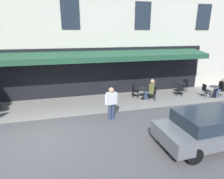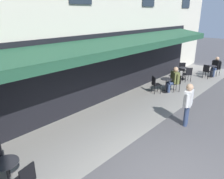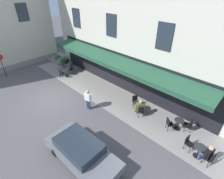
{
  "view_description": "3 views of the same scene",
  "coord_description": "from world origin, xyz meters",
  "px_view_note": "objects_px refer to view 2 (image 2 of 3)",
  "views": [
    {
      "loc": [
        -1.18,
        7.18,
        4.16
      ],
      "look_at": [
        -3.74,
        -2.95,
        0.93
      ],
      "focal_mm": 29.79,
      "sensor_mm": 36.0,
      "label": 1
    },
    {
      "loc": [
        4.13,
        1.77,
        4.05
      ],
      "look_at": [
        -2.15,
        -3.81,
        1.06
      ],
      "focal_mm": 34.69,
      "sensor_mm": 36.0,
      "label": 2
    },
    {
      "loc": [
        -11.54,
        4.95,
        8.06
      ],
      "look_at": [
        -4.02,
        -2.67,
        1.33
      ],
      "focal_mm": 27.41,
      "sensor_mm": 36.0,
      "label": 3
    }
  ],
  "objects_px": {
    "cafe_chair_black_by_window": "(25,178)",
    "cafe_chair_black_kerbside": "(155,83)",
    "cafe_table_streetside": "(183,72)",
    "cafe_chair_black_facing_street": "(207,70)",
    "cafe_chair_black_corner_right": "(182,68)",
    "seated_companion_in_olive": "(174,79)",
    "walking_pedestrian_in_white": "(188,102)",
    "cafe_chair_black_near_door": "(217,68)",
    "seated_patron_in_black": "(216,66)",
    "cafe_chair_black_corner_left": "(177,82)",
    "cafe_table_near_entrance": "(7,171)",
    "cafe_table_mid_terrace": "(166,83)",
    "cafe_chair_black_under_awning": "(188,73)",
    "cafe_table_far_end": "(211,70)"
  },
  "relations": [
    {
      "from": "cafe_chair_black_by_window",
      "to": "cafe_chair_black_kerbside",
      "type": "relative_size",
      "value": 1.0
    },
    {
      "from": "cafe_chair_black_kerbside",
      "to": "cafe_table_streetside",
      "type": "bearing_deg",
      "value": -179.72
    },
    {
      "from": "cafe_chair_black_by_window",
      "to": "cafe_chair_black_facing_street",
      "type": "relative_size",
      "value": 1.0
    },
    {
      "from": "cafe_chair_black_corner_right",
      "to": "seated_companion_in_olive",
      "type": "xyz_separation_m",
      "value": [
        3.14,
        0.94,
        0.17
      ]
    },
    {
      "from": "cafe_table_streetside",
      "to": "walking_pedestrian_in_white",
      "type": "xyz_separation_m",
      "value": [
        5.7,
        2.71,
        0.47
      ]
    },
    {
      "from": "cafe_chair_black_corner_right",
      "to": "cafe_table_streetside",
      "type": "bearing_deg",
      "value": 31.32
    },
    {
      "from": "cafe_chair_black_near_door",
      "to": "cafe_chair_black_corner_right",
      "type": "bearing_deg",
      "value": -42.9
    },
    {
      "from": "cafe_table_streetside",
      "to": "seated_patron_in_black",
      "type": "relative_size",
      "value": 0.58
    },
    {
      "from": "cafe_chair_black_corner_left",
      "to": "cafe_chair_black_near_door",
      "type": "distance_m",
      "value": 4.8
    },
    {
      "from": "cafe_table_near_entrance",
      "to": "cafe_table_streetside",
      "type": "bearing_deg",
      "value": -175.79
    },
    {
      "from": "cafe_table_streetside",
      "to": "cafe_chair_black_facing_street",
      "type": "distance_m",
      "value": 1.54
    },
    {
      "from": "cafe_chair_black_near_door",
      "to": "cafe_table_streetside",
      "type": "bearing_deg",
      "value": -29.82
    },
    {
      "from": "cafe_table_mid_terrace",
      "to": "cafe_chair_black_under_awning",
      "type": "relative_size",
      "value": 0.82
    },
    {
      "from": "cafe_chair_black_corner_left",
      "to": "seated_patron_in_black",
      "type": "bearing_deg",
      "value": 173.2
    },
    {
      "from": "cafe_chair_black_facing_street",
      "to": "cafe_chair_black_corner_right",
      "type": "bearing_deg",
      "value": -68.5
    },
    {
      "from": "cafe_table_near_entrance",
      "to": "walking_pedestrian_in_white",
      "type": "distance_m",
      "value": 6.18
    },
    {
      "from": "cafe_chair_black_corner_left",
      "to": "seated_patron_in_black",
      "type": "distance_m",
      "value": 4.59
    },
    {
      "from": "cafe_chair_black_corner_right",
      "to": "cafe_chair_black_near_door",
      "type": "bearing_deg",
      "value": 137.1
    },
    {
      "from": "walking_pedestrian_in_white",
      "to": "cafe_table_streetside",
      "type": "bearing_deg",
      "value": -154.56
    },
    {
      "from": "cafe_table_streetside",
      "to": "cafe_chair_black_facing_street",
      "type": "height_order",
      "value": "cafe_chair_black_facing_street"
    },
    {
      "from": "cafe_chair_black_by_window",
      "to": "seated_companion_in_olive",
      "type": "height_order",
      "value": "seated_companion_in_olive"
    },
    {
      "from": "cafe_table_streetside",
      "to": "seated_companion_in_olive",
      "type": "height_order",
      "value": "seated_companion_in_olive"
    },
    {
      "from": "cafe_chair_black_by_window",
      "to": "cafe_chair_black_corner_right",
      "type": "height_order",
      "value": "same"
    },
    {
      "from": "cafe_table_mid_terrace",
      "to": "cafe_chair_black_corner_right",
      "type": "relative_size",
      "value": 0.82
    },
    {
      "from": "cafe_chair_black_corner_left",
      "to": "seated_companion_in_olive",
      "type": "height_order",
      "value": "seated_companion_in_olive"
    },
    {
      "from": "cafe_table_mid_terrace",
      "to": "cafe_chair_black_facing_street",
      "type": "relative_size",
      "value": 0.82
    },
    {
      "from": "cafe_table_far_end",
      "to": "cafe_chair_black_near_door",
      "type": "xyz_separation_m",
      "value": [
        -0.61,
        0.16,
        0.06
      ]
    },
    {
      "from": "cafe_chair_black_kerbside",
      "to": "seated_patron_in_black",
      "type": "bearing_deg",
      "value": 167.26
    },
    {
      "from": "cafe_chair_black_kerbside",
      "to": "cafe_table_far_end",
      "type": "xyz_separation_m",
      "value": [
        -5.19,
        1.16,
        -0.06
      ]
    },
    {
      "from": "cafe_chair_black_under_awning",
      "to": "walking_pedestrian_in_white",
      "type": "distance_m",
      "value": 5.76
    },
    {
      "from": "cafe_table_streetside",
      "to": "cafe_chair_black_under_awning",
      "type": "xyz_separation_m",
      "value": [
        0.41,
        0.48,
        0.06
      ]
    },
    {
      "from": "cafe_table_mid_terrace",
      "to": "cafe_table_streetside",
      "type": "relative_size",
      "value": 1.0
    },
    {
      "from": "cafe_chair_black_kerbside",
      "to": "cafe_table_streetside",
      "type": "relative_size",
      "value": 1.21
    },
    {
      "from": "cafe_chair_black_by_window",
      "to": "cafe_table_streetside",
      "type": "distance_m",
      "value": 11.52
    },
    {
      "from": "cafe_table_mid_terrace",
      "to": "cafe_chair_black_under_awning",
      "type": "xyz_separation_m",
      "value": [
        -2.53,
        0.11,
        0.06
      ]
    },
    {
      "from": "cafe_chair_black_by_window",
      "to": "seated_companion_in_olive",
      "type": "xyz_separation_m",
      "value": [
        -8.82,
        -0.86,
        0.17
      ]
    },
    {
      "from": "cafe_chair_black_kerbside",
      "to": "cafe_table_streetside",
      "type": "height_order",
      "value": "cafe_chair_black_kerbside"
    },
    {
      "from": "cafe_table_mid_terrace",
      "to": "cafe_table_far_end",
      "type": "distance_m",
      "value": 4.73
    },
    {
      "from": "cafe_chair_black_under_awning",
      "to": "seated_companion_in_olive",
      "type": "bearing_deg",
      "value": 3.33
    },
    {
      "from": "cafe_chair_black_corner_left",
      "to": "cafe_chair_black_under_awning",
      "type": "distance_m",
      "value": 2.04
    },
    {
      "from": "cafe_table_far_end",
      "to": "cafe_table_mid_terrace",
      "type": "bearing_deg",
      "value": -9.79
    },
    {
      "from": "cafe_table_near_entrance",
      "to": "cafe_chair_black_corner_right",
      "type": "distance_m",
      "value": 12.17
    },
    {
      "from": "cafe_table_streetside",
      "to": "walking_pedestrian_in_white",
      "type": "bearing_deg",
      "value": 25.44
    },
    {
      "from": "cafe_chair_black_kerbside",
      "to": "cafe_chair_black_corner_right",
      "type": "height_order",
      "value": "same"
    },
    {
      "from": "seated_companion_in_olive",
      "to": "walking_pedestrian_in_white",
      "type": "xyz_separation_m",
      "value": [
        3.09,
        2.1,
        0.24
      ]
    },
    {
      "from": "cafe_chair_black_under_awning",
      "to": "cafe_table_far_end",
      "type": "xyz_separation_m",
      "value": [
        -2.13,
        0.69,
        -0.06
      ]
    },
    {
      "from": "cafe_chair_black_corner_right",
      "to": "seated_companion_in_olive",
      "type": "distance_m",
      "value": 3.29
    },
    {
      "from": "cafe_table_mid_terrace",
      "to": "cafe_chair_black_kerbside",
      "type": "height_order",
      "value": "cafe_chair_black_kerbside"
    },
    {
      "from": "cafe_table_far_end",
      "to": "cafe_chair_black_by_window",
      "type": "bearing_deg",
      "value": 1.28
    },
    {
      "from": "seated_patron_in_black",
      "to": "walking_pedestrian_in_white",
      "type": "relative_size",
      "value": 0.78
    }
  ]
}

